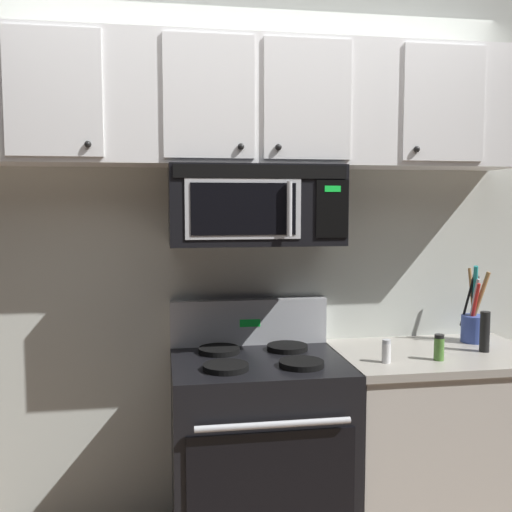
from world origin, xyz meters
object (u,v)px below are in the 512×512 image
over_range_microwave (254,205)px  pepper_mill (485,332)px  stove_range (258,454)px  utensil_crock_blue (474,322)px  spice_jar (439,347)px  salt_shaker (386,351)px

over_range_microwave → pepper_mill: 1.21m
over_range_microwave → pepper_mill: size_ratio=4.06×
stove_range → utensil_crock_blue: 1.23m
stove_range → over_range_microwave: (-0.00, 0.12, 1.11)m
over_range_microwave → spice_jar: 1.03m
stove_range → spice_jar: 0.93m
utensil_crock_blue → pepper_mill: (-0.05, -0.18, -0.01)m
over_range_microwave → utensil_crock_blue: over_range_microwave is taller
utensil_crock_blue → spice_jar: 0.44m
utensil_crock_blue → salt_shaker: bearing=-153.1°
pepper_mill → salt_shaker: bearing=-168.7°
utensil_crock_blue → pepper_mill: utensil_crock_blue is taller
salt_shaker → over_range_microwave: bearing=154.0°
spice_jar → pepper_mill: bearing=20.6°
pepper_mill → spice_jar: pepper_mill is taller
stove_range → over_range_microwave: size_ratio=1.47×
stove_range → utensil_crock_blue: (1.10, 0.14, 0.53)m
over_range_microwave → stove_range: bearing=-89.9°
utensil_crock_blue → spice_jar: (-0.33, -0.29, -0.05)m
over_range_microwave → spice_jar: over_range_microwave is taller
utensil_crock_blue → salt_shaker: utensil_crock_blue is taller
salt_shaker → pepper_mill: size_ratio=0.54×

